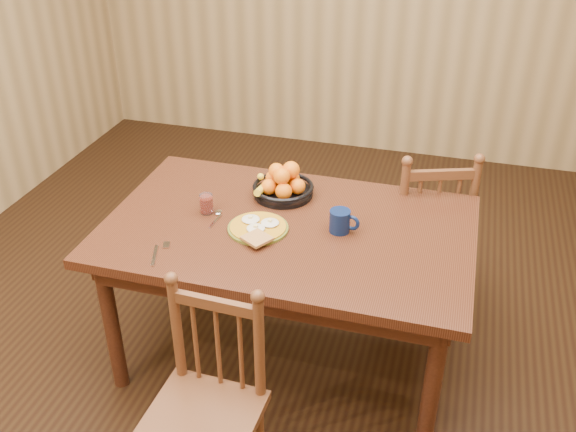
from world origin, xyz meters
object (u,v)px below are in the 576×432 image
(chair_far, at_px, (425,230))
(fruit_bowl, at_px, (283,185))
(dining_table, at_px, (288,242))
(chair_near, at_px, (206,407))
(breakfast_plate, at_px, (258,228))
(coffee_mug, at_px, (341,221))

(chair_far, bearing_deg, fruit_bowl, 8.89)
(dining_table, relative_size, chair_far, 1.74)
(dining_table, bearing_deg, chair_near, -96.27)
(dining_table, distance_m, chair_far, 0.87)
(breakfast_plate, xyz_separation_m, coffee_mug, (0.34, 0.09, 0.04))
(coffee_mug, bearing_deg, breakfast_plate, -165.39)
(chair_near, xyz_separation_m, breakfast_plate, (-0.03, 0.72, 0.34))
(dining_table, relative_size, chair_near, 1.82)
(breakfast_plate, xyz_separation_m, fruit_bowl, (0.01, 0.33, 0.04))
(chair_far, distance_m, coffee_mug, 0.77)
(fruit_bowl, bearing_deg, coffee_mug, -35.89)
(chair_far, distance_m, fruit_bowl, 0.84)
(chair_near, xyz_separation_m, coffee_mug, (0.32, 0.81, 0.37))
(dining_table, distance_m, chair_near, 0.83)
(chair_far, bearing_deg, chair_near, 45.37)
(chair_far, height_order, coffee_mug, chair_far)
(dining_table, height_order, breakfast_plate, breakfast_plate)
(dining_table, distance_m, fruit_bowl, 0.31)
(chair_near, height_order, fruit_bowl, fruit_bowl)
(breakfast_plate, relative_size, fruit_bowl, 1.06)
(chair_near, relative_size, breakfast_plate, 2.86)
(dining_table, bearing_deg, coffee_mug, 5.08)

